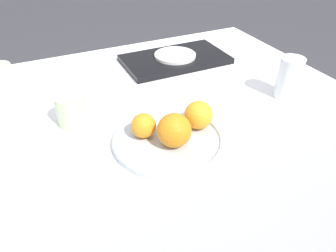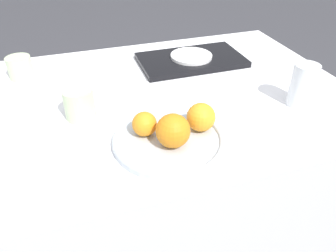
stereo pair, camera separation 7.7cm
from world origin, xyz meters
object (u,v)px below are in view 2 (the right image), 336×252
Objects in this scene: orange_0 at (173,131)px; fruit_platter at (168,140)px; side_plate at (191,56)px; water_glass at (303,85)px; serving_tray at (191,60)px; cup_1 at (20,67)px; orange_2 at (201,117)px; cup_0 at (79,104)px; orange_1 at (144,124)px.

fruit_platter is at bearing 98.23° from orange_0.
water_glass is at bearing -62.71° from side_plate.
cup_1 is (-0.58, 0.07, 0.03)m from serving_tray.
cup_0 is (-0.28, 0.17, -0.01)m from orange_2.
orange_0 is 0.08m from orange_1.
orange_2 is 0.33m from cup_0.
side_plate is (-0.19, 0.37, -0.04)m from water_glass.
serving_tray is (-0.19, 0.37, -0.05)m from water_glass.
orange_1 is at bearing -125.46° from serving_tray.
serving_tray is (0.14, 0.41, -0.04)m from orange_2.
fruit_platter is 3.25× the size of cup_0.
orange_1 is 0.16× the size of serving_tray.
cup_1 is (-0.35, 0.49, 0.03)m from fruit_platter.
orange_0 is 0.50m from side_plate.
water_glass is at bearing 11.06° from orange_0.
cup_1 is at bearing 132.90° from orange_2.
serving_tray is 0.48m from cup_0.
side_plate is 0.58m from cup_1.
orange_1 is at bearing -125.46° from side_plate.
orange_1 is at bearing 170.65° from orange_2.
side_plate is at bearing -6.49° from cup_1.
cup_0 reaches higher than cup_1.
fruit_platter is 0.42m from water_glass.
water_glass is 0.88m from cup_1.
serving_tray is 0.58m from cup_1.
orange_1 is 0.54m from cup_1.
serving_tray is at bearing 54.54° from orange_1.
orange_2 and cup_0 have the same top height.
side_plate is at bearing 61.76° from fruit_platter.
water_glass is at bearing 7.53° from fruit_platter.
serving_tray is at bearing 71.55° from orange_2.
orange_0 is at bearing -116.48° from serving_tray.
side_plate is at bearing 63.52° from orange_0.
water_glass is 0.33× the size of serving_tray.
orange_2 is 0.33m from water_glass.
water_glass is at bearing -29.43° from cup_1.
cup_1 is (-0.58, 0.07, 0.01)m from side_plate.
orange_2 is 0.58× the size of water_glass.
cup_0 is (-0.41, -0.24, 0.03)m from serving_tray.
orange_1 reaches higher than fruit_platter.
orange_1 is 0.14m from orange_2.
water_glass reaches higher than orange_1.
water_glass is at bearing -62.71° from serving_tray.
cup_1 is at bearing 173.51° from side_plate.
orange_0 is at bearing -49.51° from orange_1.
fruit_platter is 0.05m from orange_0.
water_glass reaches higher than orange_2.
orange_0 is 0.97× the size of cup_0.
side_plate is 1.79× the size of cup_0.
fruit_platter is 2.20× the size of water_glass.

